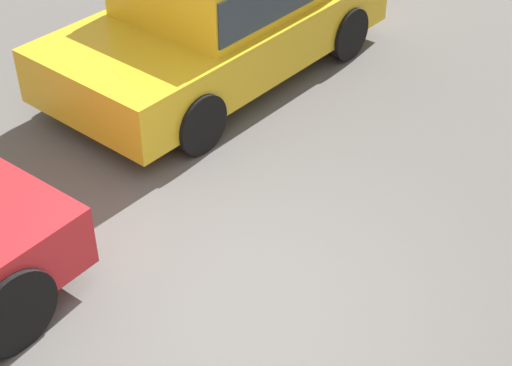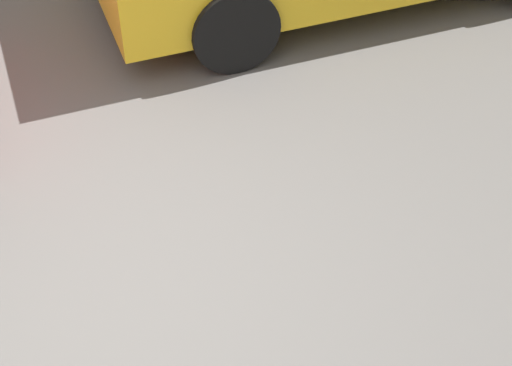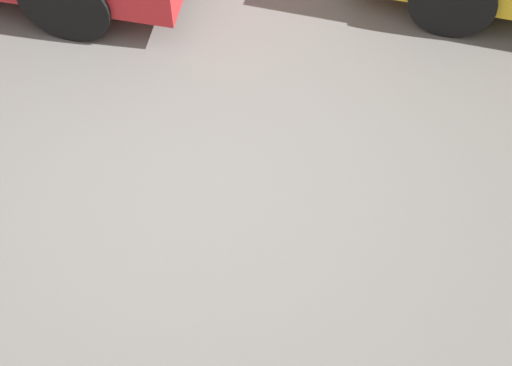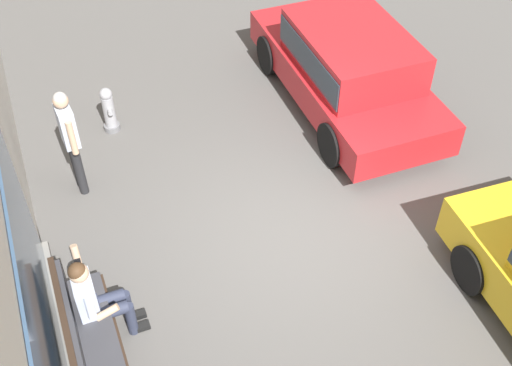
# 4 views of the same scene
# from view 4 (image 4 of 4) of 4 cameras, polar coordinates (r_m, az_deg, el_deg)

# --- Properties ---
(ground_plane) EXTENTS (60.00, 60.00, 0.00)m
(ground_plane) POSITION_cam_4_polar(r_m,az_deg,el_deg) (8.91, 2.83, -4.62)
(ground_plane) COLOR #565451
(bench) EXTENTS (1.57, 0.55, 1.02)m
(bench) POSITION_cam_4_polar(r_m,az_deg,el_deg) (7.52, -15.13, -12.45)
(bench) COLOR #332319
(bench) RESTS_ON ground_plane
(person_on_phone) EXTENTS (0.73, 0.74, 1.35)m
(person_on_phone) POSITION_cam_4_polar(r_m,az_deg,el_deg) (7.57, -14.02, -9.90)
(person_on_phone) COLOR #2D3347
(person_on_phone) RESTS_ON ground_plane
(parked_car_mid) EXTENTS (4.29, 1.94, 1.46)m
(parked_car_mid) POSITION_cam_4_polar(r_m,az_deg,el_deg) (10.74, 8.19, 10.34)
(parked_car_mid) COLOR red
(parked_car_mid) RESTS_ON ground_plane
(pedestrian_standing) EXTENTS (0.55, 0.23, 1.73)m
(pedestrian_standing) POSITION_cam_4_polar(r_m,az_deg,el_deg) (9.22, -16.26, 4.14)
(pedestrian_standing) COLOR #232326
(pedestrian_standing) RESTS_ON ground_plane
(fire_hydrant) EXTENTS (0.38, 0.26, 0.81)m
(fire_hydrant) POSITION_cam_4_polar(r_m,az_deg,el_deg) (10.59, -12.94, 6.32)
(fire_hydrant) COLOR slate
(fire_hydrant) RESTS_ON ground_plane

